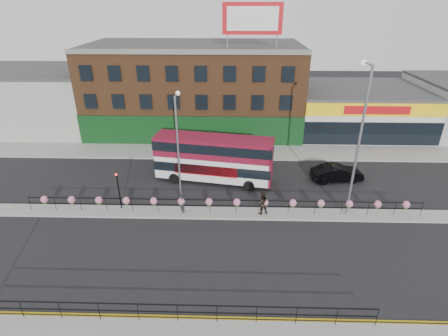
{
  "coord_description": "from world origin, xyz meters",
  "views": [
    {
      "loc": [
        0.71,
        -22.67,
        15.0
      ],
      "look_at": [
        0.0,
        3.0,
        2.5
      ],
      "focal_mm": 28.0,
      "sensor_mm": 36.0,
      "label": 1
    }
  ],
  "objects_px": {
    "pedestrian_b": "(262,203)",
    "lamp_column_east": "(359,131)",
    "pedestrian_a": "(183,202)",
    "double_decker_bus": "(214,155)",
    "car": "(337,173)",
    "lamp_column_west": "(178,146)"
  },
  "relations": [
    {
      "from": "pedestrian_b",
      "to": "lamp_column_east",
      "type": "height_order",
      "value": "lamp_column_east"
    },
    {
      "from": "double_decker_bus",
      "to": "lamp_column_east",
      "type": "bearing_deg",
      "value": -26.31
    },
    {
      "from": "double_decker_bus",
      "to": "lamp_column_east",
      "type": "distance_m",
      "value": 12.32
    },
    {
      "from": "double_decker_bus",
      "to": "pedestrian_a",
      "type": "xyz_separation_m",
      "value": [
        -2.14,
        -5.42,
        -1.57
      ]
    },
    {
      "from": "car",
      "to": "pedestrian_a",
      "type": "bearing_deg",
      "value": 104.88
    },
    {
      "from": "pedestrian_b",
      "to": "lamp_column_east",
      "type": "relative_size",
      "value": 0.17
    },
    {
      "from": "car",
      "to": "lamp_column_east",
      "type": "distance_m",
      "value": 8.15
    },
    {
      "from": "double_decker_bus",
      "to": "lamp_column_west",
      "type": "height_order",
      "value": "lamp_column_west"
    },
    {
      "from": "car",
      "to": "lamp_column_east",
      "type": "bearing_deg",
      "value": 163.89
    },
    {
      "from": "pedestrian_a",
      "to": "lamp_column_east",
      "type": "xyz_separation_m",
      "value": [
        12.53,
        0.28,
        5.75
      ]
    },
    {
      "from": "car",
      "to": "pedestrian_b",
      "type": "height_order",
      "value": "pedestrian_b"
    },
    {
      "from": "pedestrian_a",
      "to": "pedestrian_b",
      "type": "relative_size",
      "value": 0.94
    },
    {
      "from": "double_decker_bus",
      "to": "pedestrian_a",
      "type": "relative_size",
      "value": 6.14
    },
    {
      "from": "pedestrian_a",
      "to": "pedestrian_b",
      "type": "height_order",
      "value": "pedestrian_b"
    },
    {
      "from": "pedestrian_b",
      "to": "lamp_column_east",
      "type": "bearing_deg",
      "value": 171.06
    },
    {
      "from": "car",
      "to": "pedestrian_b",
      "type": "bearing_deg",
      "value": 120.55
    },
    {
      "from": "double_decker_bus",
      "to": "pedestrian_b",
      "type": "bearing_deg",
      "value": -54.62
    },
    {
      "from": "double_decker_bus",
      "to": "pedestrian_a",
      "type": "height_order",
      "value": "double_decker_bus"
    },
    {
      "from": "car",
      "to": "pedestrian_a",
      "type": "height_order",
      "value": "pedestrian_a"
    },
    {
      "from": "pedestrian_a",
      "to": "lamp_column_west",
      "type": "relative_size",
      "value": 0.19
    },
    {
      "from": "pedestrian_b",
      "to": "car",
      "type": "bearing_deg",
      "value": -153.27
    },
    {
      "from": "lamp_column_east",
      "to": "pedestrian_a",
      "type": "bearing_deg",
      "value": -178.7
    }
  ]
}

